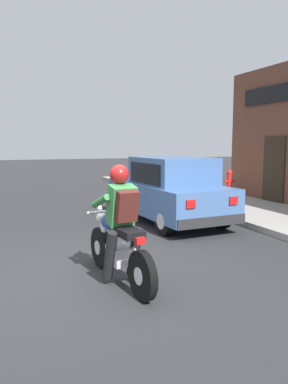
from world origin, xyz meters
The scene contains 5 objects.
ground_plane centered at (0.00, 0.00, 0.00)m, with size 80.00×80.00×0.00m, color #2B2B2D.
sidewalk_curb centered at (5.23, 3.00, 0.07)m, with size 2.60×22.00×0.14m, color #9E9B93.
motorcycle_with_rider centered at (0.27, -0.38, 0.68)m, with size 0.61×2.02×1.62m.
car_hatchback centered at (2.58, 2.96, 0.77)m, with size 1.87×3.87×1.57m.
fire_hydrant centered at (5.96, 5.38, 0.57)m, with size 0.36×0.24×0.88m.
Camera 1 is at (-1.24, -5.11, 1.90)m, focal length 35.00 mm.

